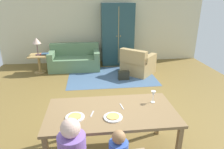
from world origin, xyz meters
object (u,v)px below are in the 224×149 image
(armchair, at_px, (137,64))
(book_lower, at_px, (44,54))
(handbag, at_px, (124,75))
(couch, at_px, (75,60))
(table_lamp, at_px, (36,41))
(plate_near_man, at_px, (75,117))
(side_table, at_px, (39,61))
(dining_table, at_px, (111,115))
(wine_glass, at_px, (153,94))
(armoire, at_px, (117,35))
(plate_near_child, at_px, (113,117))
(book_upper, at_px, (45,54))

(armchair, xyz_separation_m, book_lower, (-2.90, 0.48, 0.28))
(handbag, bearing_deg, book_lower, 158.51)
(couch, xyz_separation_m, table_lamp, (-1.10, -0.26, 0.70))
(plate_near_man, relative_size, table_lamp, 0.46)
(armchair, bearing_deg, couch, 160.57)
(side_table, bearing_deg, book_lower, 13.61)
(dining_table, relative_size, wine_glass, 9.75)
(handbag, bearing_deg, armchair, 41.83)
(couch, distance_m, armoire, 1.72)
(wine_glass, xyz_separation_m, couch, (-1.42, 3.97, -0.59))
(couch, bearing_deg, armoire, 15.57)
(plate_near_child, xyz_separation_m, side_table, (-1.86, 4.07, -0.39))
(armoire, bearing_deg, table_lamp, -165.41)
(wine_glass, xyz_separation_m, book_lower, (-2.35, 3.75, -0.30))
(wine_glass, bearing_deg, table_lamp, 124.16)
(table_lamp, xyz_separation_m, handbag, (2.56, -0.90, -0.88))
(dining_table, height_order, armchair, armchair)
(book_lower, bearing_deg, wine_glass, -57.96)
(plate_near_child, relative_size, book_lower, 1.14)
(couch, bearing_deg, book_upper, -162.63)
(side_table, relative_size, book_upper, 2.64)
(armchair, xyz_separation_m, handbag, (-0.51, -0.46, -0.19))
(book_upper, relative_size, handbag, 0.69)
(armchair, height_order, armoire, armoire)
(table_lamp, bearing_deg, plate_near_child, -65.39)
(armchair, relative_size, table_lamp, 2.24)
(armoire, height_order, side_table, armoire)
(plate_near_man, bearing_deg, armoire, 75.35)
(dining_table, height_order, book_lower, dining_table)
(plate_near_child, relative_size, side_table, 0.43)
(plate_near_man, relative_size, side_table, 0.43)
(dining_table, height_order, couch, couch)
(couch, distance_m, handbag, 1.88)
(armoire, distance_m, handbag, 1.82)
(couch, relative_size, book_lower, 7.44)
(side_table, height_order, book_upper, book_upper)
(couch, height_order, book_upper, couch)
(dining_table, height_order, book_upper, dining_table)
(couch, distance_m, side_table, 1.13)
(armoire, height_order, book_lower, armoire)
(couch, bearing_deg, plate_near_man, -86.39)
(plate_near_child, xyz_separation_m, book_lower, (-1.69, 4.11, -0.18))
(armoire, height_order, table_lamp, armoire)
(couch, height_order, armoire, armoire)
(armchair, bearing_deg, dining_table, -109.35)
(armchair, bearing_deg, plate_near_man, -115.60)
(plate_near_child, xyz_separation_m, handbag, (0.70, 3.17, -0.64))
(plate_near_man, distance_m, couch, 4.30)
(plate_near_child, distance_m, armoire, 4.81)
(table_lamp, relative_size, book_upper, 2.45)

